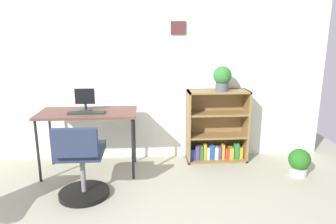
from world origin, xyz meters
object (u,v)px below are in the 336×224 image
Objects in this scene: desk at (88,117)px; bookshelf_low at (216,130)px; office_chair at (81,166)px; potted_plant_floor at (299,162)px; potted_plant_on_shelf at (222,77)px; keyboard at (87,113)px; monitor at (85,99)px.

bookshelf_low is (1.62, 0.28, -0.29)m from desk.
office_chair reaches higher than potted_plant_floor.
bookshelf_low is 3.03× the size of potted_plant_on_shelf.
potted_plant_on_shelf is at bearing 28.59° from office_chair.
keyboard is 0.70m from office_chair.
keyboard is at bearing 92.64° from office_chair.
office_chair is 0.85× the size of bookshelf_low.
potted_plant_floor is (2.49, -0.20, -0.59)m from keyboard.
desk is 1.20× the size of bookshelf_low.
potted_plant_on_shelf is at bearing 5.77° from monitor.
keyboard is 1.29× the size of potted_plant_floor.
keyboard is 1.72m from potted_plant_on_shelf.
desk is at bearing -60.65° from monitor.
office_chair is at bearing -149.32° from bookshelf_low.
monitor is at bearing 172.12° from potted_plant_floor.
keyboard is at bearing -75.84° from monitor.
monitor is 0.63× the size of keyboard.
office_chair is 2.50m from potted_plant_floor.
potted_plant_on_shelf reaches higher than office_chair.
monitor is 0.33× the size of office_chair.
monitor is 0.28× the size of bookshelf_low.
office_chair is at bearing -87.29° from desk.
office_chair is at bearing -171.60° from potted_plant_floor.
desk is at bearing 92.71° from office_chair.
keyboard is at bearing -86.84° from desk.
potted_plant_floor is at bearing -4.67° from keyboard.
potted_plant_floor is (2.50, -0.29, -0.53)m from desk.
potted_plant_on_shelf is (0.04, -0.06, 0.71)m from bookshelf_low.
monitor is 2.65m from potted_plant_floor.
desk is 4.28× the size of monitor.
bookshelf_low is at bearing 13.03° from keyboard.
potted_plant_floor is (0.84, -0.52, -0.95)m from potted_plant_on_shelf.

